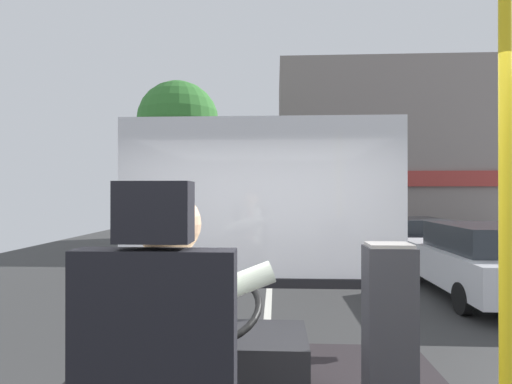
{
  "coord_description": "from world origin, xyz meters",
  "views": [
    {
      "loc": [
        0.14,
        -1.85,
        1.99
      ],
      "look_at": [
        -0.03,
        1.44,
        2.0
      ],
      "focal_mm": 28.24,
      "sensor_mm": 36.0,
      "label": 1
    }
  ],
  "objects_px": {
    "parked_car_black": "(413,237)",
    "parked_car_red": "(373,224)",
    "fare_box": "(389,331)",
    "handrail_pole": "(505,253)",
    "parked_car_white": "(482,259)",
    "steering_console": "(219,362)",
    "bus_driver": "(172,340)"
  },
  "relations": [
    {
      "from": "bus_driver",
      "to": "parked_car_black",
      "type": "relative_size",
      "value": 0.21
    },
    {
      "from": "steering_console",
      "to": "fare_box",
      "type": "bearing_deg",
      "value": -9.52
    },
    {
      "from": "handrail_pole",
      "to": "parked_car_white",
      "type": "relative_size",
      "value": 0.53
    },
    {
      "from": "fare_box",
      "to": "handrail_pole",
      "type": "bearing_deg",
      "value": -76.95
    },
    {
      "from": "parked_car_black",
      "to": "parked_car_red",
      "type": "relative_size",
      "value": 0.99
    },
    {
      "from": "handrail_pole",
      "to": "bus_driver",
      "type": "bearing_deg",
      "value": -173.37
    },
    {
      "from": "parked_car_white",
      "to": "parked_car_black",
      "type": "distance_m",
      "value": 4.92
    },
    {
      "from": "handrail_pole",
      "to": "parked_car_white",
      "type": "distance_m",
      "value": 7.19
    },
    {
      "from": "parked_car_black",
      "to": "bus_driver",
      "type": "bearing_deg",
      "value": -112.06
    },
    {
      "from": "parked_car_black",
      "to": "parked_car_red",
      "type": "xyz_separation_m",
      "value": [
        -0.11,
        4.65,
        0.02
      ]
    },
    {
      "from": "fare_box",
      "to": "parked_car_red",
      "type": "height_order",
      "value": "fare_box"
    },
    {
      "from": "fare_box",
      "to": "parked_car_black",
      "type": "distance_m",
      "value": 11.11
    },
    {
      "from": "parked_car_black",
      "to": "parked_car_white",
      "type": "bearing_deg",
      "value": -93.92
    },
    {
      "from": "bus_driver",
      "to": "parked_car_white",
      "type": "relative_size",
      "value": 0.21
    },
    {
      "from": "bus_driver",
      "to": "handrail_pole",
      "type": "relative_size",
      "value": 0.39
    },
    {
      "from": "parked_car_white",
      "to": "parked_car_black",
      "type": "bearing_deg",
      "value": 86.08
    },
    {
      "from": "fare_box",
      "to": "parked_car_red",
      "type": "bearing_deg",
      "value": 76.9
    },
    {
      "from": "fare_box",
      "to": "parked_car_black",
      "type": "bearing_deg",
      "value": 70.88
    },
    {
      "from": "steering_console",
      "to": "handrail_pole",
      "type": "xyz_separation_m",
      "value": [
        1.19,
        -0.99,
        0.84
      ]
    },
    {
      "from": "fare_box",
      "to": "parked_car_white",
      "type": "height_order",
      "value": "fare_box"
    },
    {
      "from": "parked_car_black",
      "to": "parked_car_red",
      "type": "distance_m",
      "value": 4.65
    },
    {
      "from": "bus_driver",
      "to": "steering_console",
      "type": "height_order",
      "value": "bus_driver"
    },
    {
      "from": "steering_console",
      "to": "parked_car_white",
      "type": "xyz_separation_m",
      "value": [
        4.3,
        5.41,
        -0.21
      ]
    },
    {
      "from": "handrail_pole",
      "to": "fare_box",
      "type": "xyz_separation_m",
      "value": [
        -0.19,
        0.82,
        -0.57
      ]
    },
    {
      "from": "steering_console",
      "to": "parked_car_black",
      "type": "height_order",
      "value": "steering_console"
    },
    {
      "from": "parked_car_red",
      "to": "steering_console",
      "type": "bearing_deg",
      "value": -106.82
    },
    {
      "from": "steering_console",
      "to": "parked_car_red",
      "type": "distance_m",
      "value": 15.64
    },
    {
      "from": "bus_driver",
      "to": "parked_car_black",
      "type": "distance_m",
      "value": 12.38
    },
    {
      "from": "handrail_pole",
      "to": "parked_car_white",
      "type": "bearing_deg",
      "value": 64.09
    },
    {
      "from": "parked_car_black",
      "to": "steering_console",
      "type": "bearing_deg",
      "value": -114.2
    },
    {
      "from": "steering_console",
      "to": "bus_driver",
      "type": "bearing_deg",
      "value": -90.0
    },
    {
      "from": "fare_box",
      "to": "steering_console",
      "type": "bearing_deg",
      "value": 170.48
    }
  ]
}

